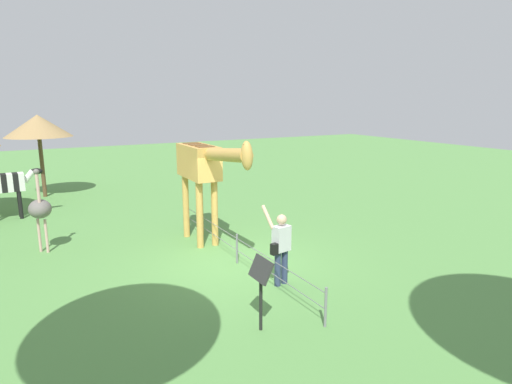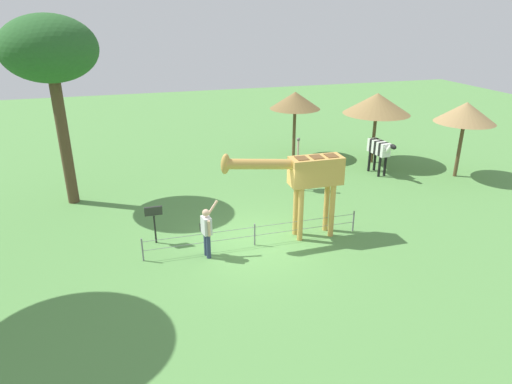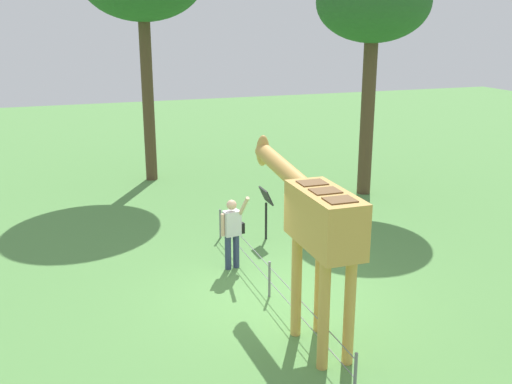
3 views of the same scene
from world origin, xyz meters
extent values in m
plane|color=#568E47|center=(0.00, 0.00, 0.00)|extent=(60.00, 60.00, 0.00)
cylinder|color=gold|center=(-1.52, 0.14, 0.92)|extent=(0.18, 0.18, 1.84)
cylinder|color=gold|center=(-1.52, -0.30, 0.92)|extent=(0.18, 0.18, 1.84)
cylinder|color=gold|center=(-2.62, 0.15, 0.92)|extent=(0.18, 0.18, 1.84)
cylinder|color=gold|center=(-2.62, -0.29, 0.92)|extent=(0.18, 0.18, 1.84)
cube|color=gold|center=(-2.07, -0.07, 2.29)|extent=(1.71, 0.72, 0.90)
cube|color=brown|center=(-1.57, -0.08, 2.75)|extent=(0.36, 0.44, 0.02)
cube|color=brown|center=(-2.07, -0.07, 2.75)|extent=(0.36, 0.44, 0.02)
cube|color=brown|center=(-2.57, -0.07, 2.75)|extent=(0.36, 0.44, 0.02)
cylinder|color=gold|center=(-0.31, -0.09, 2.67)|extent=(2.37, 0.35, 0.54)
ellipsoid|color=gold|center=(0.86, -0.10, 2.78)|extent=(0.34, 0.26, 0.66)
cylinder|color=brown|center=(0.86, -0.04, 2.96)|extent=(0.05, 0.05, 0.14)
cylinder|color=brown|center=(0.86, -0.16, 2.96)|extent=(0.05, 0.05, 0.14)
cylinder|color=navy|center=(1.60, 0.24, 0.39)|extent=(0.14, 0.14, 0.78)
cylinder|color=navy|center=(1.57, 0.44, 0.39)|extent=(0.14, 0.14, 0.78)
cube|color=silver|center=(1.59, 0.34, 1.06)|extent=(0.30, 0.40, 0.55)
sphere|color=#D8AD8C|center=(1.59, 0.34, 1.47)|extent=(0.22, 0.22, 0.22)
cylinder|color=#D8AD8C|center=(1.35, 0.13, 1.50)|extent=(0.41, 0.15, 0.49)
cylinder|color=#D8AD8C|center=(1.55, 0.56, 1.05)|extent=(0.08, 0.08, 0.50)
cube|color=black|center=(1.67, 0.13, 0.88)|extent=(0.15, 0.22, 0.24)
cylinder|color=black|center=(-7.50, -4.54, 0.47)|extent=(0.12, 0.12, 0.95)
cylinder|color=black|center=(-7.20, -4.51, 0.47)|extent=(0.12, 0.12, 0.95)
cylinder|color=black|center=(-7.44, -5.33, 0.47)|extent=(0.12, 0.12, 0.95)
cylinder|color=black|center=(-7.14, -5.31, 0.47)|extent=(0.12, 0.12, 0.95)
cube|color=silver|center=(-7.28, -5.44, 1.25)|extent=(0.45, 0.20, 0.60)
cube|color=black|center=(-7.30, -5.27, 1.25)|extent=(0.45, 0.20, 0.60)
cube|color=silver|center=(-7.31, -5.09, 1.25)|extent=(0.45, 0.20, 0.60)
cube|color=black|center=(-7.32, -4.92, 1.25)|extent=(0.45, 0.20, 0.60)
cube|color=silver|center=(-7.33, -4.75, 1.25)|extent=(0.45, 0.20, 0.60)
cube|color=black|center=(-7.35, -4.58, 1.25)|extent=(0.45, 0.20, 0.60)
cube|color=silver|center=(-7.36, -4.41, 1.25)|extent=(0.45, 0.20, 0.60)
cylinder|color=silver|center=(-7.38, -4.18, 1.40)|extent=(0.23, 0.46, 0.47)
ellipsoid|color=black|center=(-7.40, -3.93, 1.55)|extent=(0.21, 0.41, 0.22)
cylinder|color=#CC9E93|center=(-3.12, -3.98, 0.45)|extent=(0.07, 0.07, 0.90)
cylinder|color=#CC9E93|center=(-3.28, -4.14, 0.45)|extent=(0.07, 0.07, 0.90)
ellipsoid|color=#66605B|center=(-3.20, -4.06, 1.18)|extent=(0.70, 0.56, 0.49)
cylinder|color=#CC9E93|center=(-3.05, -4.06, 1.73)|extent=(0.08, 0.08, 0.80)
sphere|color=#66605B|center=(-3.05, -4.06, 2.18)|extent=(0.14, 0.14, 0.14)
cylinder|color=brown|center=(-4.57, -8.47, 1.24)|extent=(0.16, 0.16, 2.48)
cone|color=brown|center=(-4.57, -8.47, 2.89)|extent=(2.51, 2.51, 0.83)
cylinder|color=brown|center=(-10.58, -3.59, 1.24)|extent=(0.16, 0.16, 2.48)
cone|color=#997A4C|center=(-10.58, -3.59, 2.93)|extent=(2.58, 2.58, 0.89)
cylinder|color=brown|center=(-7.95, -6.47, 1.22)|extent=(0.16, 0.16, 2.43)
cone|color=olive|center=(-7.95, -6.47, 2.92)|extent=(3.17, 3.17, 0.98)
cylinder|color=brown|center=(5.86, -5.34, 2.39)|extent=(0.42, 0.42, 4.79)
ellipsoid|color=#285B28|center=(5.86, -5.34, 5.79)|extent=(3.34, 3.34, 2.34)
cylinder|color=black|center=(3.03, -0.99, 0.47)|extent=(0.06, 0.06, 0.95)
cube|color=#2D2D2D|center=(3.03, -0.99, 1.13)|extent=(0.56, 0.21, 0.38)
cylinder|color=slate|center=(-3.50, 0.06, 0.38)|extent=(0.05, 0.05, 0.75)
cylinder|color=slate|center=(0.00, 0.06, 0.38)|extent=(0.05, 0.05, 0.75)
cylinder|color=slate|center=(3.50, 0.06, 0.38)|extent=(0.05, 0.05, 0.75)
cube|color=slate|center=(0.00, 0.06, 0.64)|extent=(7.00, 0.01, 0.01)
cube|color=slate|center=(0.00, 0.06, 0.34)|extent=(7.00, 0.01, 0.01)
camera|label=1|loc=(9.04, -4.42, 3.97)|focal=30.32mm
camera|label=2|loc=(3.57, 12.35, 7.04)|focal=31.57mm
camera|label=3|loc=(-10.00, 3.86, 5.30)|focal=41.45mm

